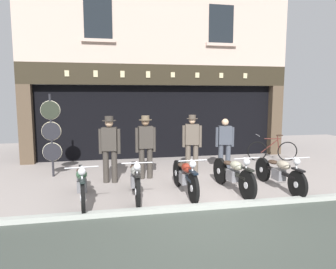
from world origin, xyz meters
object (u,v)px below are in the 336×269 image
salesman_left (110,146)px  tyre_sign_pole (51,132)px  shopkeeper_center (146,144)px  leaning_bicycle (273,150)px  advert_board_far (220,107)px  motorcycle_left (82,183)px  motorcycle_center_right (233,174)px  advert_board_near (197,108)px  assistant_far_right (225,142)px  salesman_right (192,141)px  motorcycle_center_left (135,179)px  motorcycle_right (279,172)px  motorcycle_center (185,176)px

salesman_left → tyre_sign_pole: bearing=-19.4°
shopkeeper_center → leaning_bicycle: size_ratio=1.02×
salesman_left → advert_board_far: 5.19m
motorcycle_left → leaning_bicycle: 6.91m
motorcycle_center_right → advert_board_near: size_ratio=2.08×
motorcycle_center_right → leaning_bicycle: bearing=-137.4°
assistant_far_right → salesman_right: bearing=15.9°
motorcycle_center_left → motorcycle_right: motorcycle_center_left is taller
motorcycle_center → tyre_sign_pole: (-3.21, 2.22, 0.83)m
tyre_sign_pole → advert_board_near: 5.24m
leaning_bicycle → motorcycle_center_left: bearing=134.5°
salesman_left → shopkeeper_center: 0.98m
motorcycle_center → assistant_far_right: bearing=-132.9°
salesman_right → advert_board_near: advert_board_near is taller
motorcycle_center_left → salesman_right: size_ratio=1.17×
salesman_left → motorcycle_center: bearing=152.8°
leaning_bicycle → motorcycle_left: bearing=130.2°
salesman_left → tyre_sign_pole: (-1.55, 0.91, 0.30)m
motorcycle_center → motorcycle_center_right: 1.15m
shopkeeper_center → salesman_right: bearing=-171.6°
leaning_bicycle → motorcycle_right: bearing=166.2°
motorcycle_center → assistant_far_right: 2.64m
motorcycle_center_right → motorcycle_right: bearing=172.2°
motorcycle_center → shopkeeper_center: size_ratio=1.15×
tyre_sign_pole → advert_board_near: size_ratio=2.40×
shopkeeper_center → assistant_far_right: (2.43, 0.43, -0.09)m
tyre_sign_pole → leaning_bicycle: bearing=6.1°
shopkeeper_center → advert_board_near: advert_board_near is taller
motorcycle_center_right → salesman_left: size_ratio=1.15×
advert_board_near → leaning_bicycle: advert_board_near is taller
motorcycle_right → tyre_sign_pole: tyre_sign_pole is taller
advert_board_near → motorcycle_left: bearing=-130.8°
motorcycle_center_left → advert_board_near: bearing=-120.0°
shopkeeper_center → leaning_bicycle: shopkeeper_center is taller
motorcycle_center_left → motorcycle_center: (1.13, 0.03, -0.00)m
motorcycle_center → leaning_bicycle: 4.92m
salesman_left → advert_board_far: advert_board_far is taller
salesman_left → leaning_bicycle: size_ratio=1.03×
motorcycle_center_left → shopkeeper_center: size_ratio=1.16×
salesman_left → assistant_far_right: bearing=-158.2°
motorcycle_center_right → leaning_bicycle: size_ratio=1.18×
motorcycle_center_right → salesman_left: (-2.81, 1.35, 0.53)m
salesman_left → tyre_sign_pole: tyre_sign_pole is taller
motorcycle_center_left → leaning_bicycle: motorcycle_center_left is taller
motorcycle_center_left → shopkeeper_center: shopkeeper_center is taller
motorcycle_center_right → leaning_bicycle: 4.09m
motorcycle_left → salesman_right: bearing=-152.4°
salesman_right → tyre_sign_pole: (-3.89, 0.40, 0.32)m
salesman_left → shopkeeper_center: size_ratio=1.01×
motorcycle_center → leaning_bicycle: (3.91, 2.99, -0.06)m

